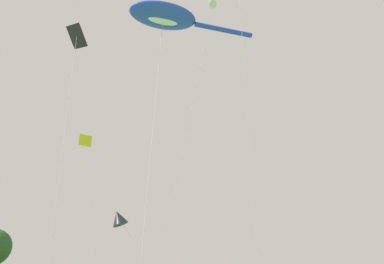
{
  "coord_description": "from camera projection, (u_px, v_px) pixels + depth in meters",
  "views": [
    {
      "loc": [
        -8.6,
        -4.67,
        1.52
      ],
      "look_at": [
        -0.77,
        6.24,
        7.17
      ],
      "focal_mm": 35.83,
      "sensor_mm": 36.0,
      "label": 1
    }
  ],
  "objects": [
    {
      "name": "big_show_kite",
      "position": [
        166.0,
        17.0,
        26.21
      ],
      "size": [
        9.11,
        5.42,
        19.48
      ],
      "rotation": [
        0.0,
        0.0,
        2.82
      ],
      "color": "blue",
      "rests_on": "ground"
    },
    {
      "name": "small_kite_stunt_black",
      "position": [
        86.0,
        147.0,
        26.03
      ],
      "size": [
        1.72,
        2.93,
        11.57
      ],
      "rotation": [
        0.0,
        0.0,
        1.26
      ],
      "color": "yellow",
      "rests_on": "ground"
    },
    {
      "name": "small_kite_bird_shape",
      "position": [
        76.0,
        42.0,
        18.72
      ],
      "size": [
        1.49,
        4.83,
        13.85
      ],
      "rotation": [
        0.0,
        0.0,
        0.55
      ],
      "color": "black",
      "rests_on": "ground"
    },
    {
      "name": "small_kite_diamond_red",
      "position": [
        119.0,
        218.0,
        27.81
      ],
      "size": [
        4.09,
        4.51,
        7.23
      ],
      "rotation": [
        0.0,
        0.0,
        1.0
      ],
      "color": "black",
      "rests_on": "ground"
    },
    {
      "name": "small_kite_triangle_green",
      "position": [
        212.0,
        7.0,
        30.45
      ],
      "size": [
        3.88,
        3.23,
        23.08
      ],
      "rotation": [
        0.0,
        0.0,
        1.03
      ],
      "color": "white",
      "rests_on": "ground"
    }
  ]
}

